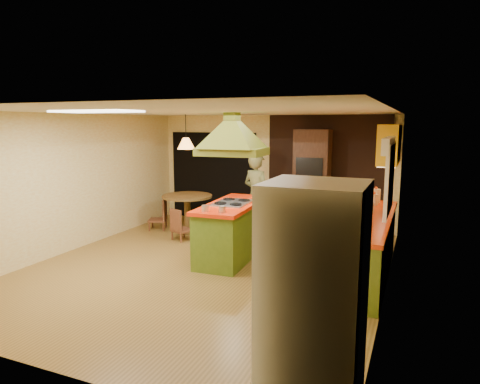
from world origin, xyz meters
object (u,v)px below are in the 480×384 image
at_px(canister_large, 376,196).
at_px(dining_table, 187,206).
at_px(man, 257,196).
at_px(wall_oven, 312,181).
at_px(kitchen_island, 232,230).
at_px(refrigerator, 313,298).

bearing_deg(canister_large, dining_table, -179.66).
relative_size(man, dining_table, 1.63).
bearing_deg(dining_table, man, 1.58).
relative_size(man, wall_oven, 0.80).
relative_size(kitchen_island, man, 1.13).
xyz_separation_m(wall_oven, canister_large, (1.41, -1.04, -0.06)).
distance_m(refrigerator, canister_large, 4.69).
xyz_separation_m(man, dining_table, (-1.57, -0.04, -0.31)).
xyz_separation_m(refrigerator, dining_table, (-3.82, 4.66, -0.38)).
distance_m(man, refrigerator, 5.22).
distance_m(man, dining_table, 1.60).
bearing_deg(canister_large, refrigerator, -90.44).
height_order(kitchen_island, wall_oven, wall_oven).
bearing_deg(wall_oven, man, -132.26).
height_order(refrigerator, canister_large, refrigerator).
bearing_deg(wall_oven, kitchen_island, -111.02).
bearing_deg(man, refrigerator, 137.54).
xyz_separation_m(man, canister_large, (2.29, -0.02, 0.17)).
bearing_deg(wall_oven, canister_large, -37.95).
height_order(man, canister_large, man).
bearing_deg(kitchen_island, man, 89.17).
relative_size(wall_oven, dining_table, 2.05).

